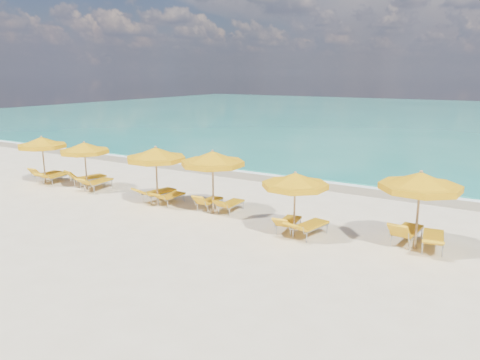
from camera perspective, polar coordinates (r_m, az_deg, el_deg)
The scene contains 23 objects.
ground_plane at distance 18.19m, azimuth -2.48°, elevation -4.59°, with size 120.00×120.00×0.00m, color beige.
ocean at distance 63.35m, azimuth 22.76°, elevation 6.99°, with size 120.00×80.00×0.30m, color #157968.
wet_sand_band at distance 24.45m, azimuth 7.25°, elevation -0.10°, with size 120.00×2.60×0.01m, color tan.
foam_line at distance 25.17m, azimuth 8.01°, elevation 0.25°, with size 120.00×1.20×0.03m, color white.
whitecap_near at distance 35.50m, azimuth 4.85°, elevation 4.03°, with size 14.00×0.36×0.05m, color white.
umbrella_1 at distance 25.41m, azimuth -23.00°, elevation 4.19°, with size 2.72×2.72×2.42m.
umbrella_2 at distance 23.28m, azimuth -18.45°, elevation 3.69°, with size 2.74×2.74×2.34m.
umbrella_3 at distance 19.71m, azimuth -10.23°, elevation 3.05°, with size 3.32×3.32×2.53m.
umbrella_4 at distance 18.31m, azimuth -3.36°, elevation 2.56°, with size 3.25×3.25×2.56m.
umbrella_5 at distance 15.72m, azimuth 6.74°, elevation -0.12°, with size 2.86×2.86×2.28m.
umbrella_6 at distance 15.46m, azimuth 21.14°, elevation -0.23°, with size 3.19×3.19×2.56m.
lounger_1_left at distance 26.22m, azimuth -22.42°, elevation 0.39°, with size 0.76×1.76×0.85m.
lounger_1_right at distance 25.55m, azimuth -21.49°, elevation 0.18°, with size 0.88×1.98×0.73m.
lounger_2_left at distance 24.38m, azimuth -17.95°, elevation -0.08°, with size 1.04×2.03×0.93m.
lounger_2_right at distance 23.39m, azimuth -16.94°, elevation -0.58°, with size 0.84×2.00×0.79m.
lounger_3_left at distance 20.74m, azimuth -9.97°, elevation -1.90°, with size 1.00×2.06×0.77m.
lounger_3_right at distance 20.22m, azimuth -8.44°, elevation -2.31°, with size 0.58×1.72×0.69m.
lounger_4_left at distance 19.27m, azimuth -3.75°, elevation -2.96°, with size 0.63×1.64×0.78m.
lounger_4_right at distance 18.86m, azimuth -1.15°, elevation -3.29°, with size 0.61×1.70×0.72m.
lounger_5_left at distance 16.69m, azimuth 5.92°, elevation -5.52°, with size 0.77×1.75×0.76m.
lounger_5_right at distance 16.27m, azimuth 8.47°, elevation -6.03°, with size 0.99×2.00×0.75m.
lounger_6_left at distance 16.43m, azimuth 19.63°, elevation -6.40°, with size 0.82×1.97×0.95m.
lounger_6_right at distance 16.14m, azimuth 22.45°, elevation -7.04°, with size 0.92×2.06×0.72m.
Camera 1 is at (9.73, -14.35, 5.48)m, focal length 35.00 mm.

